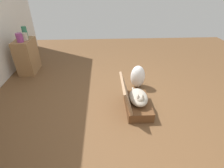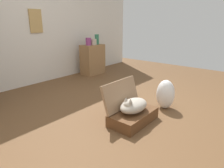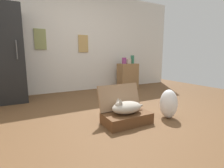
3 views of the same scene
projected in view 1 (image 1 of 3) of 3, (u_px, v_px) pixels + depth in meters
The scene contains 9 objects.
ground_plane at pixel (118, 112), 2.75m from camera, with size 7.68×7.68×0.00m, color brown.
suitcase_base at pixel (138, 105), 2.78m from camera, with size 0.66×0.37×0.15m, color brown.
suitcase_lid at pixel (126, 92), 2.63m from camera, with size 0.66×0.37×0.04m, color #9B7756.
cat at pixel (139, 97), 2.69m from camera, with size 0.52×0.28×0.22m.
plastic_bag_white at pixel (138, 77), 3.29m from camera, with size 0.25×0.27×0.44m, color white.
side_table at pixel (27, 56), 3.77m from camera, with size 0.55×0.33×0.71m, color olive.
vase_tall at pixel (19, 38), 3.42m from camera, with size 0.13×0.13×0.17m, color #8C387A.
vase_short at pixel (25, 32), 3.64m from camera, with size 0.10×0.10×0.24m, color #2D7051.
vase_round at pixel (24, 37), 3.55m from camera, with size 0.14×0.14×0.14m, color #B7AD99.
Camera 1 is at (-2.10, 0.20, 1.82)m, focal length 28.03 mm.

